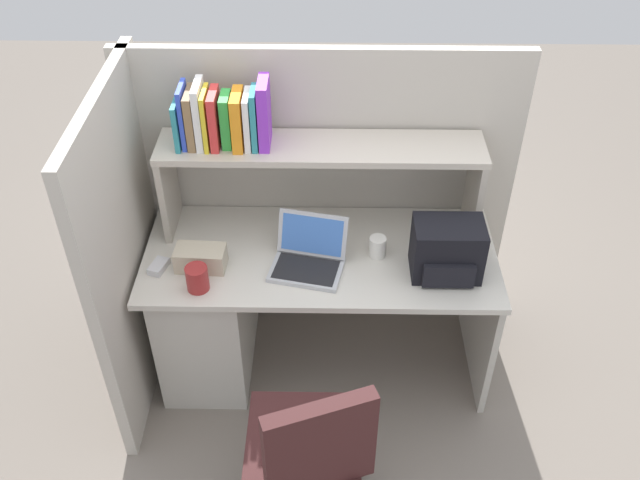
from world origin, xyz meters
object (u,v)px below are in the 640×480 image
at_px(laptop, 309,257).
at_px(computer_mouse, 159,266).
at_px(paper_cup, 377,247).
at_px(tissue_box, 201,258).
at_px(snack_canister, 197,278).
at_px(office_chair, 308,464).
at_px(backpack, 447,250).

distance_m(laptop, computer_mouse, 0.66).
bearing_deg(laptop, paper_cup, 13.77).
bearing_deg(laptop, tissue_box, -178.02).
distance_m(paper_cup, snack_canister, 0.81).
bearing_deg(office_chair, tissue_box, -77.36).
xyz_separation_m(laptop, paper_cup, (0.31, 0.08, -0.00)).
bearing_deg(laptop, office_chair, -88.83).
height_order(laptop, computer_mouse, laptop).
xyz_separation_m(backpack, tissue_box, (-1.07, 0.02, -0.07)).
relative_size(computer_mouse, office_chair, 0.11).
bearing_deg(laptop, snack_canister, -161.58).
xyz_separation_m(laptop, snack_canister, (-0.47, -0.16, 0.01)).
bearing_deg(backpack, office_chair, -127.69).
xyz_separation_m(tissue_box, snack_canister, (0.01, -0.14, 0.01)).
relative_size(paper_cup, snack_canister, 0.85).
height_order(laptop, paper_cup, laptop).
relative_size(backpack, tissue_box, 1.36).
relative_size(laptop, office_chair, 0.39).
distance_m(snack_canister, office_chair, 0.89).
distance_m(paper_cup, office_chair, 0.99).
height_order(tissue_box, snack_canister, snack_canister).
height_order(laptop, backpack, backpack).
xyz_separation_m(paper_cup, office_chair, (-0.29, -0.86, -0.38)).
height_order(computer_mouse, snack_canister, snack_canister).
xyz_separation_m(laptop, office_chair, (0.02, -0.79, -0.39)).
xyz_separation_m(backpack, snack_canister, (-1.06, -0.12, -0.07)).
distance_m(backpack, paper_cup, 0.32).
bearing_deg(snack_canister, paper_cup, 16.60).
distance_m(laptop, office_chair, 0.88).
relative_size(computer_mouse, snack_canister, 0.91).
relative_size(backpack, computer_mouse, 2.88).
height_order(tissue_box, office_chair, office_chair).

